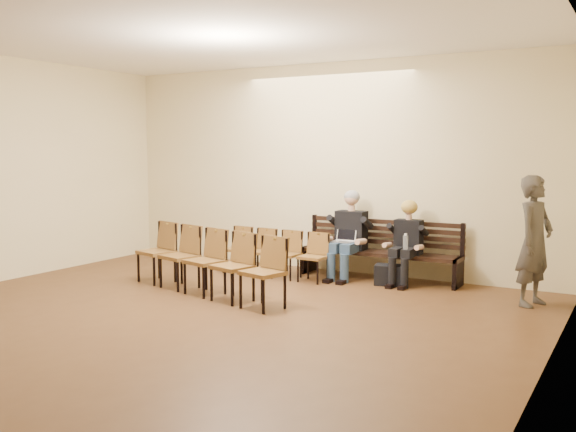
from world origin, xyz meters
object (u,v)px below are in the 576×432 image
Objects in this scene: chair_row_front at (273,253)px; passerby at (535,231)px; seated_woman at (406,246)px; water_bottle at (405,250)px; bench at (379,265)px; laptop at (343,244)px; chair_row_back at (205,262)px; seated_man at (349,234)px; bag at (389,275)px.

passerby is at bearing 3.25° from chair_row_front.
seated_woman is 0.26m from water_bottle.
water_bottle is at bearing -33.55° from bench.
water_bottle is at bearing -12.03° from laptop.
chair_row_back is (-2.33, -1.84, -0.10)m from water_bottle.
laptop is (-0.02, -0.19, -0.14)m from seated_man.
bench is at bearing 95.05° from passerby.
laptop is (-0.98, -0.19, -0.02)m from seated_woman.
chair_row_front is (-1.07, -0.34, -0.19)m from laptop.
bag is at bearing 101.66° from passerby.
chair_row_front is at bearing 97.07° from chair_row_back.
seated_man is at bearing -165.88° from bench.
bench is 0.44m from bag.
water_bottle is at bearing -73.61° from seated_woman.
seated_woman is 2.79× the size of bag.
passerby is at bearing -14.04° from seated_woman.
bag is 2.82m from chair_row_back.
chair_row_back is at bearing -137.22° from seated_woman.
bench is 2.59m from passerby.
seated_woman is at bearing 95.02° from passerby.
water_bottle is at bearing -9.54° from bag.
chair_row_front reaches higher than water_bottle.
seated_woman is 0.63× the size of chair_row_front.
laptop is at bearing 20.15° from chair_row_front.
seated_man is 2.93m from passerby.
water_bottle is at bearing 10.03° from chair_row_front.
water_bottle is (0.56, -0.37, 0.35)m from bench.
passerby reaches higher than chair_row_back.
seated_man reaches higher than laptop.
chair_row_front is at bearing 109.78° from passerby.
chair_row_front reaches higher than bag.
laptop is at bearing -147.97° from bench.
chair_row_front is (-2.05, -0.53, -0.20)m from seated_woman.
seated_woman reaches higher than bench.
passerby is (1.85, -0.23, 0.42)m from water_bottle.
water_bottle reaches higher than bag.
passerby is at bearing -7.40° from bag.
bench is 0.68m from laptop.
bag is (-0.26, 0.04, -0.42)m from water_bottle.
seated_woman reaches higher than water_bottle.
chair_row_back is at bearing -141.73° from water_bottle.
passerby is at bearing -9.46° from seated_man.
laptop is 0.18× the size of chair_row_front.
chair_row_front is at bearing -165.52° from seated_woman.
passerby reaches higher than chair_row_front.
passerby is (2.11, -0.27, 0.84)m from bag.
chair_row_front is 0.65× the size of chair_row_back.
chair_row_back is (-1.28, -1.90, -0.10)m from laptop.
seated_man is 2.47m from chair_row_back.
laptop is at bearing 70.73° from chair_row_back.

